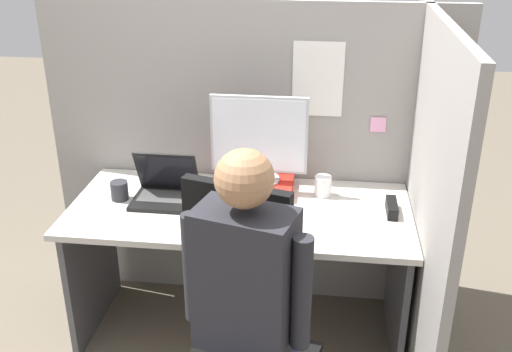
# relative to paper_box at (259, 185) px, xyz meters

# --- Properties ---
(cubicle_panel_back) EXTENTS (2.10, 0.05, 1.62)m
(cubicle_panel_back) POSITION_rel_paper_box_xyz_m (-0.07, 0.19, 0.06)
(cubicle_panel_back) COLOR gray
(cubicle_panel_back) RESTS_ON ground
(cubicle_panel_right) EXTENTS (0.04, 1.37, 1.62)m
(cubicle_panel_right) POSITION_rel_paper_box_xyz_m (0.76, -0.27, 0.06)
(cubicle_panel_right) COLOR gray
(cubicle_panel_right) RESTS_ON ground
(desk) EXTENTS (1.60, 0.72, 0.72)m
(desk) POSITION_rel_paper_box_xyz_m (-0.07, -0.20, -0.20)
(desk) COLOR beige
(desk) RESTS_ON ground
(paper_box) EXTENTS (0.34, 0.26, 0.06)m
(paper_box) POSITION_rel_paper_box_xyz_m (0.00, 0.00, 0.00)
(paper_box) COLOR red
(paper_box) RESTS_ON desk
(monitor) EXTENTS (0.47, 0.21, 0.43)m
(monitor) POSITION_rel_paper_box_xyz_m (0.00, 0.00, 0.24)
(monitor) COLOR #B2B2B7
(monitor) RESTS_ON paper_box
(laptop) EXTENTS (0.30, 0.24, 0.24)m
(laptop) POSITION_rel_paper_box_xyz_m (-0.43, -0.16, 0.02)
(laptop) COLOR black
(laptop) RESTS_ON desk
(mouse) EXTENTS (0.07, 0.05, 0.04)m
(mouse) POSITION_rel_paper_box_xyz_m (-0.24, -0.29, -0.01)
(mouse) COLOR silver
(mouse) RESTS_ON desk
(stapler) EXTENTS (0.05, 0.16, 0.05)m
(stapler) POSITION_rel_paper_box_xyz_m (0.64, -0.16, -0.00)
(stapler) COLOR black
(stapler) RESTS_ON desk
(carrot_toy) EXTENTS (0.04, 0.15, 0.04)m
(carrot_toy) POSITION_rel_paper_box_xyz_m (0.10, -0.46, -0.01)
(carrot_toy) COLOR orange
(carrot_toy) RESTS_ON desk
(office_chair) EXTENTS (0.57, 0.61, 1.08)m
(office_chair) POSITION_rel_paper_box_xyz_m (0.04, -0.84, -0.21)
(office_chair) COLOR black
(office_chair) RESTS_ON ground
(person) EXTENTS (0.47, 0.45, 1.32)m
(person) POSITION_rel_paper_box_xyz_m (0.08, -0.99, 0.02)
(person) COLOR #282D4C
(person) RESTS_ON ground
(coffee_mug) EXTENTS (0.08, 0.08, 0.10)m
(coffee_mug) POSITION_rel_paper_box_xyz_m (0.32, -0.02, 0.02)
(coffee_mug) COLOR white
(coffee_mug) RESTS_ON desk
(pen_cup) EXTENTS (0.08, 0.08, 0.09)m
(pen_cup) POSITION_rel_paper_box_xyz_m (-0.65, -0.18, 0.02)
(pen_cup) COLOR #28282D
(pen_cup) RESTS_ON desk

